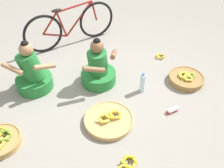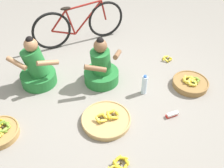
% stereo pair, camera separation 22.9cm
% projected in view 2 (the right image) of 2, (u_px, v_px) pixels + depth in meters
% --- Properties ---
extents(ground_plane, '(10.00, 10.00, 0.00)m').
position_uv_depth(ground_plane, '(106.00, 94.00, 3.62)').
color(ground_plane, gray).
extents(vendor_woman_front, '(0.69, 0.54, 0.76)m').
position_uv_depth(vendor_woman_front, '(101.00, 69.00, 3.68)').
color(vendor_woman_front, '#237233').
rests_on(vendor_woman_front, ground).
extents(vendor_woman_behind, '(0.67, 0.52, 0.79)m').
position_uv_depth(vendor_woman_behind, '(37.00, 69.00, 3.64)').
color(vendor_woman_behind, '#237233').
rests_on(vendor_woman_behind, ground).
extents(bicycle_leaning, '(1.70, 0.08, 0.73)m').
position_uv_depth(bicycle_leaning, '(80.00, 24.00, 4.46)').
color(bicycle_leaning, black).
rests_on(bicycle_leaning, ground).
extents(banana_basket_back_left, '(0.53, 0.53, 0.16)m').
position_uv_depth(banana_basket_back_left, '(190.00, 83.00, 3.71)').
color(banana_basket_back_left, olive).
rests_on(banana_basket_back_left, ground).
extents(banana_basket_back_right, '(0.64, 0.64, 0.14)m').
position_uv_depth(banana_basket_back_right, '(106.00, 120.00, 3.20)').
color(banana_basket_back_right, tan).
rests_on(banana_basket_back_right, ground).
extents(loose_bananas_near_vendor, '(0.30, 0.26, 0.09)m').
position_uv_depth(loose_bananas_near_vendor, '(120.00, 166.00, 2.72)').
color(loose_bananas_near_vendor, gold).
rests_on(loose_bananas_near_vendor, ground).
extents(loose_bananas_near_bicycle, '(0.19, 0.19, 0.08)m').
position_uv_depth(loose_bananas_near_bicycle, '(167.00, 59.00, 4.23)').
color(loose_bananas_near_bicycle, yellow).
rests_on(loose_bananas_near_bicycle, ground).
extents(water_bottle, '(0.08, 0.08, 0.32)m').
position_uv_depth(water_bottle, '(144.00, 85.00, 3.54)').
color(water_bottle, silver).
rests_on(water_bottle, ground).
extents(packet_carton_stack, '(0.17, 0.07, 0.06)m').
position_uv_depth(packet_carton_stack, '(172.00, 114.00, 3.28)').
color(packet_carton_stack, red).
rests_on(packet_carton_stack, ground).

